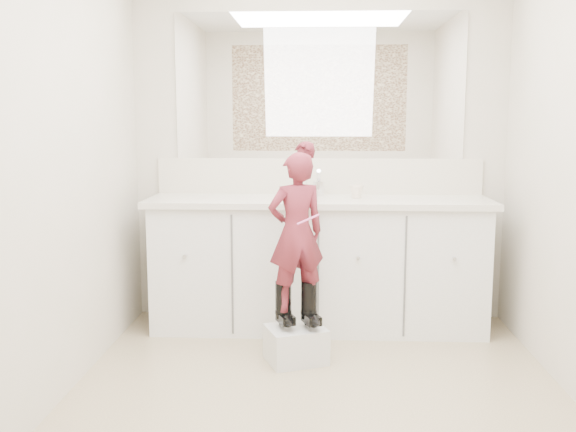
{
  "coord_description": "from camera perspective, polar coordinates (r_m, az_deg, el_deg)",
  "views": [
    {
      "loc": [
        -0.0,
        -3.03,
        1.41
      ],
      "look_at": [
        -0.17,
        0.53,
        0.87
      ],
      "focal_mm": 40.0,
      "sensor_mm": 36.0,
      "label": 1
    }
  ],
  "objects": [
    {
      "name": "floor",
      "position": [
        3.35,
        2.63,
        -16.38
      ],
      "size": [
        3.0,
        3.0,
        0.0
      ],
      "primitive_type": "plane",
      "color": "#8B735B",
      "rests_on": "ground"
    },
    {
      "name": "wall_back",
      "position": [
        4.54,
        2.76,
        5.9
      ],
      "size": [
        2.6,
        0.0,
        2.6
      ],
      "primitive_type": "plane",
      "rotation": [
        1.57,
        0.0,
        0.0
      ],
      "color": "beige",
      "rests_on": "floor"
    },
    {
      "name": "wall_front",
      "position": [
        1.55,
        2.84,
        0.74
      ],
      "size": [
        2.6,
        0.0,
        2.6
      ],
      "primitive_type": "plane",
      "rotation": [
        -1.57,
        0.0,
        0.0
      ],
      "color": "beige",
      "rests_on": "floor"
    },
    {
      "name": "wall_left",
      "position": [
        3.31,
        -20.45,
        4.38
      ],
      "size": [
        0.0,
        3.0,
        3.0
      ],
      "primitive_type": "plane",
      "rotation": [
        1.57,
        0.0,
        1.57
      ],
      "color": "beige",
      "rests_on": "floor"
    },
    {
      "name": "vanity_cabinet",
      "position": [
        4.37,
        2.69,
        -4.47
      ],
      "size": [
        2.2,
        0.55,
        0.85
      ],
      "primitive_type": "cube",
      "color": "silver",
      "rests_on": "floor"
    },
    {
      "name": "countertop",
      "position": [
        4.28,
        2.73,
        1.3
      ],
      "size": [
        2.28,
        0.58,
        0.04
      ],
      "primitive_type": "cube",
      "color": "beige",
      "rests_on": "vanity_cabinet"
    },
    {
      "name": "backsplash",
      "position": [
        4.54,
        2.74,
        3.56
      ],
      "size": [
        2.28,
        0.03,
        0.25
      ],
      "primitive_type": "cube",
      "color": "beige",
      "rests_on": "countertop"
    },
    {
      "name": "mirror",
      "position": [
        4.53,
        2.8,
        11.47
      ],
      "size": [
        2.0,
        0.02,
        1.0
      ],
      "primitive_type": "cube",
      "color": "white",
      "rests_on": "wall_back"
    },
    {
      "name": "dot_panel",
      "position": [
        1.56,
        2.96,
        17.37
      ],
      "size": [
        2.0,
        0.01,
        1.2
      ],
      "primitive_type": "cube",
      "color": "#472819",
      "rests_on": "wall_front"
    },
    {
      "name": "faucet",
      "position": [
        4.43,
        2.74,
        2.47
      ],
      "size": [
        0.08,
        0.08,
        0.1
      ],
      "primitive_type": "cylinder",
      "color": "silver",
      "rests_on": "countertop"
    },
    {
      "name": "cup",
      "position": [
        4.32,
        6.11,
        2.17
      ],
      "size": [
        0.11,
        0.11,
        0.09
      ],
      "primitive_type": "imported",
      "rotation": [
        0.0,
        0.0,
        0.21
      ],
      "color": "beige",
      "rests_on": "countertop"
    },
    {
      "name": "soap_bottle",
      "position": [
        4.25,
        1.12,
        2.74
      ],
      "size": [
        0.09,
        0.09,
        0.18
      ],
      "primitive_type": "imported",
      "rotation": [
        0.0,
        0.0,
        -0.09
      ],
      "color": "beige",
      "rests_on": "countertop"
    },
    {
      "name": "step_stool",
      "position": [
        3.84,
        0.71,
        -11.35
      ],
      "size": [
        0.4,
        0.37,
        0.21
      ],
      "primitive_type": "cube",
      "rotation": [
        0.0,
        0.0,
        0.38
      ],
      "color": "silver",
      "rests_on": "floor"
    },
    {
      "name": "boot_left",
      "position": [
        3.78,
        -0.42,
        -7.82
      ],
      "size": [
        0.16,
        0.2,
        0.27
      ],
      "primitive_type": null,
      "rotation": [
        0.0,
        0.0,
        0.38
      ],
      "color": "black",
      "rests_on": "step_stool"
    },
    {
      "name": "boot_right",
      "position": [
        3.78,
        1.87,
        -7.85
      ],
      "size": [
        0.16,
        0.2,
        0.27
      ],
      "primitive_type": null,
      "rotation": [
        0.0,
        0.0,
        0.38
      ],
      "color": "black",
      "rests_on": "step_stool"
    },
    {
      "name": "toddler",
      "position": [
        3.68,
        0.73,
        -1.47
      ],
      "size": [
        0.39,
        0.33,
        0.92
      ],
      "primitive_type": "imported",
      "rotation": [
        0.0,
        0.0,
        3.52
      ],
      "color": "#AB3441",
      "rests_on": "step_stool"
    },
    {
      "name": "toothbrush",
      "position": [
        3.59,
        1.81,
        -0.3
      ],
      "size": [
        0.13,
        0.06,
        0.06
      ],
      "primitive_type": "cylinder",
      "rotation": [
        0.0,
        1.22,
        0.38
      ],
      "color": "pink",
      "rests_on": "toddler"
    }
  ]
}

